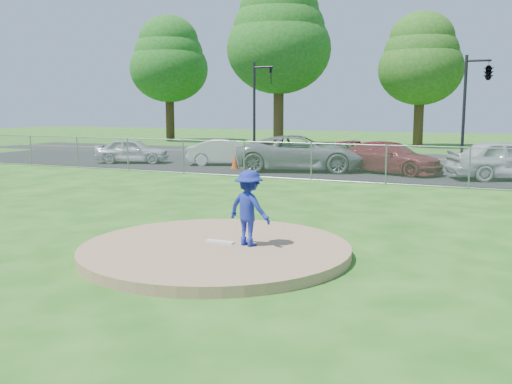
# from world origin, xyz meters

# --- Properties ---
(ground) EXTENTS (120.00, 120.00, 0.00)m
(ground) POSITION_xyz_m (0.00, 10.00, 0.00)
(ground) COLOR #1C5412
(ground) RESTS_ON ground
(pitchers_mound) EXTENTS (5.40, 5.40, 0.20)m
(pitchers_mound) POSITION_xyz_m (0.00, 0.00, 0.10)
(pitchers_mound) COLOR #936F50
(pitchers_mound) RESTS_ON ground
(pitching_rubber) EXTENTS (0.60, 0.15, 0.04)m
(pitching_rubber) POSITION_xyz_m (0.00, 0.20, 0.22)
(pitching_rubber) COLOR white
(pitching_rubber) RESTS_ON pitchers_mound
(chain_link_fence) EXTENTS (40.00, 0.06, 1.50)m
(chain_link_fence) POSITION_xyz_m (0.00, 12.00, 0.75)
(chain_link_fence) COLOR gray
(chain_link_fence) RESTS_ON ground
(parking_lot) EXTENTS (50.00, 8.00, 0.01)m
(parking_lot) POSITION_xyz_m (0.00, 16.50, 0.01)
(parking_lot) COLOR black
(parking_lot) RESTS_ON ground
(street) EXTENTS (60.00, 7.00, 0.01)m
(street) POSITION_xyz_m (0.00, 24.00, 0.00)
(street) COLOR black
(street) RESTS_ON ground
(tree_far_left) EXTENTS (6.72, 6.72, 10.74)m
(tree_far_left) POSITION_xyz_m (-22.00, 33.00, 7.06)
(tree_far_left) COLOR #322312
(tree_far_left) RESTS_ON ground
(tree_left) EXTENTS (7.84, 7.84, 12.53)m
(tree_left) POSITION_xyz_m (-11.00, 31.00, 8.24)
(tree_left) COLOR #3A2915
(tree_left) RESTS_ON ground
(tree_center) EXTENTS (6.16, 6.16, 9.84)m
(tree_center) POSITION_xyz_m (-1.00, 34.00, 6.47)
(tree_center) COLOR #3A2715
(tree_center) RESTS_ON ground
(traffic_signal_left) EXTENTS (1.28, 0.20, 5.60)m
(traffic_signal_left) POSITION_xyz_m (-8.76, 22.00, 3.36)
(traffic_signal_left) COLOR black
(traffic_signal_left) RESTS_ON ground
(traffic_signal_center) EXTENTS (1.42, 2.48, 5.60)m
(traffic_signal_center) POSITION_xyz_m (3.97, 22.00, 4.61)
(traffic_signal_center) COLOR black
(traffic_signal_center) RESTS_ON ground
(pitcher) EXTENTS (1.09, 0.80, 1.51)m
(pitcher) POSITION_xyz_m (0.62, 0.26, 0.95)
(pitcher) COLOR navy
(pitcher) RESTS_ON pitchers_mound
(traffic_cone) EXTENTS (0.36, 0.36, 0.70)m
(traffic_cone) POSITION_xyz_m (-6.70, 14.60, 0.36)
(traffic_cone) COLOR #E7430C
(traffic_cone) RESTS_ON parking_lot
(parked_car_silver) EXTENTS (4.10, 2.79, 1.30)m
(parked_car_silver) POSITION_xyz_m (-12.97, 15.05, 0.66)
(parked_car_silver) COLOR silver
(parked_car_silver) RESTS_ON parking_lot
(parked_car_white) EXTENTS (4.14, 2.76, 1.29)m
(parked_car_white) POSITION_xyz_m (-7.94, 16.09, 0.66)
(parked_car_white) COLOR silver
(parked_car_white) RESTS_ON parking_lot
(parked_car_gray) EXTENTS (6.43, 4.36, 1.64)m
(parked_car_gray) POSITION_xyz_m (-3.57, 15.11, 0.83)
(parked_car_gray) COLOR gray
(parked_car_gray) RESTS_ON parking_lot
(parked_car_darkred) EXTENTS (5.17, 3.43, 1.39)m
(parked_car_darkred) POSITION_xyz_m (0.42, 15.80, 0.71)
(parked_car_darkred) COLOR maroon
(parked_car_darkred) RESTS_ON parking_lot
(parked_car_pearl) EXTENTS (5.15, 3.70, 1.63)m
(parked_car_pearl) POSITION_xyz_m (5.28, 15.43, 0.82)
(parked_car_pearl) COLOR silver
(parked_car_pearl) RESTS_ON parking_lot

